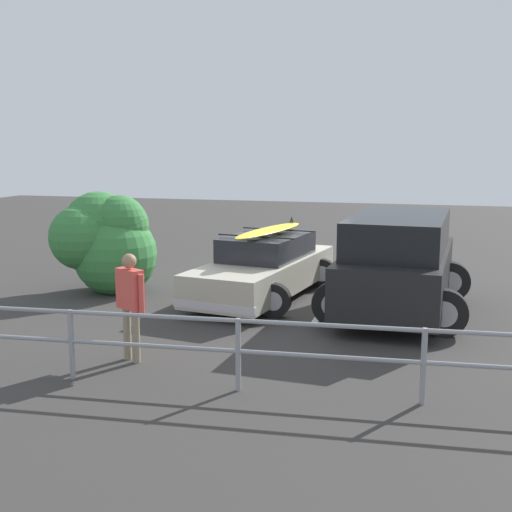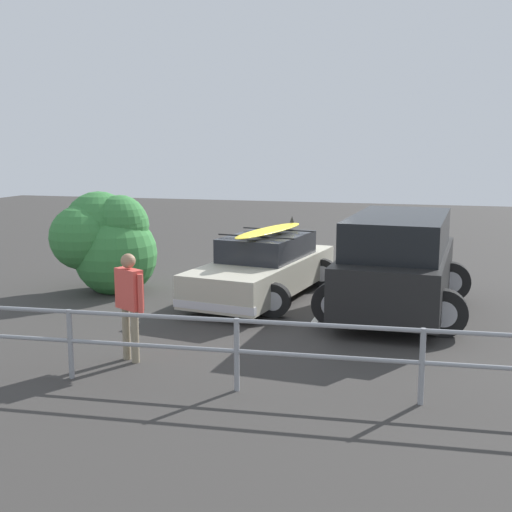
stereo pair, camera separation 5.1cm
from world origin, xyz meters
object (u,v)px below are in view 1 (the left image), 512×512
object	(u,v)px
suv_car	(398,262)
bush_near_left	(107,239)
person_bystander	(130,297)
sedan_car	(265,267)

from	to	relation	value
suv_car	bush_near_left	bearing A→B (deg)	-1.52
person_bystander	bush_near_left	xyz separation A→B (m)	(2.50, -4.00, 0.19)
sedan_car	person_bystander	size ratio (longest dim) A/B	2.96
suv_car	bush_near_left	size ratio (longest dim) A/B	2.08
sedan_car	suv_car	size ratio (longest dim) A/B	1.01
person_bystander	bush_near_left	distance (m)	4.72
sedan_car	person_bystander	world-z (taller)	person_bystander
sedan_car	suv_car	distance (m)	2.77
person_bystander	bush_near_left	world-z (taller)	bush_near_left
sedan_car	suv_car	xyz separation A→B (m)	(-2.69, 0.56, 0.33)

